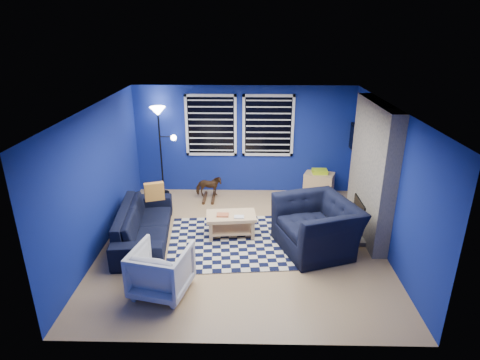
{
  "coord_description": "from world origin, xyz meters",
  "views": [
    {
      "loc": [
        0.1,
        -6.45,
        3.77
      ],
      "look_at": [
        -0.04,
        0.3,
        1.12
      ],
      "focal_mm": 30.0,
      "sensor_mm": 36.0,
      "label": 1
    }
  ],
  "objects_px": {
    "tv": "(356,140)",
    "coffee_table": "(231,220)",
    "cabinet": "(319,184)",
    "floor_lamp": "(160,124)",
    "armchair_big": "(317,226)",
    "rocking_horse": "(209,186)",
    "armchair_bent": "(161,270)",
    "sofa": "(144,224)"
  },
  "relations": [
    {
      "from": "sofa",
      "to": "floor_lamp",
      "type": "height_order",
      "value": "floor_lamp"
    },
    {
      "from": "armchair_bent",
      "to": "cabinet",
      "type": "height_order",
      "value": "armchair_bent"
    },
    {
      "from": "tv",
      "to": "floor_lamp",
      "type": "height_order",
      "value": "floor_lamp"
    },
    {
      "from": "cabinet",
      "to": "floor_lamp",
      "type": "relative_size",
      "value": 0.37
    },
    {
      "from": "cabinet",
      "to": "floor_lamp",
      "type": "bearing_deg",
      "value": -159.01
    },
    {
      "from": "tv",
      "to": "cabinet",
      "type": "height_order",
      "value": "tv"
    },
    {
      "from": "cabinet",
      "to": "armchair_big",
      "type": "bearing_deg",
      "value": -79.35
    },
    {
      "from": "sofa",
      "to": "rocking_horse",
      "type": "xyz_separation_m",
      "value": [
        1.02,
        1.85,
        -0.01
      ]
    },
    {
      "from": "tv",
      "to": "coffee_table",
      "type": "xyz_separation_m",
      "value": [
        -2.66,
        -1.73,
        -1.08
      ]
    },
    {
      "from": "armchair_big",
      "to": "floor_lamp",
      "type": "height_order",
      "value": "floor_lamp"
    },
    {
      "from": "coffee_table",
      "to": "armchair_big",
      "type": "bearing_deg",
      "value": -15.79
    },
    {
      "from": "sofa",
      "to": "rocking_horse",
      "type": "height_order",
      "value": "sofa"
    },
    {
      "from": "armchair_big",
      "to": "armchair_bent",
      "type": "height_order",
      "value": "armchair_big"
    },
    {
      "from": "armchair_big",
      "to": "rocking_horse",
      "type": "distance_m",
      "value": 2.98
    },
    {
      "from": "cabinet",
      "to": "coffee_table",
      "type": "bearing_deg",
      "value": -113.87
    },
    {
      "from": "rocking_horse",
      "to": "floor_lamp",
      "type": "xyz_separation_m",
      "value": [
        -1.08,
        0.3,
        1.38
      ]
    },
    {
      "from": "rocking_horse",
      "to": "floor_lamp",
      "type": "height_order",
      "value": "floor_lamp"
    },
    {
      "from": "armchair_big",
      "to": "armchair_bent",
      "type": "distance_m",
      "value": 2.8
    },
    {
      "from": "armchair_big",
      "to": "floor_lamp",
      "type": "relative_size",
      "value": 0.67
    },
    {
      "from": "cabinet",
      "to": "floor_lamp",
      "type": "height_order",
      "value": "floor_lamp"
    },
    {
      "from": "armchair_big",
      "to": "coffee_table",
      "type": "bearing_deg",
      "value": -125.23
    },
    {
      "from": "tv",
      "to": "rocking_horse",
      "type": "xyz_separation_m",
      "value": [
        -3.23,
        -0.06,
        -1.09
      ]
    },
    {
      "from": "tv",
      "to": "coffee_table",
      "type": "relative_size",
      "value": 1.03
    },
    {
      "from": "tv",
      "to": "cabinet",
      "type": "xyz_separation_m",
      "value": [
        -0.69,
        0.25,
        -1.12
      ]
    },
    {
      "from": "armchair_bent",
      "to": "floor_lamp",
      "type": "distance_m",
      "value": 3.99
    },
    {
      "from": "armchair_bent",
      "to": "rocking_horse",
      "type": "xyz_separation_m",
      "value": [
        0.38,
        3.4,
        -0.06
      ]
    },
    {
      "from": "rocking_horse",
      "to": "sofa",
      "type": "bearing_deg",
      "value": 145.94
    },
    {
      "from": "sofa",
      "to": "cabinet",
      "type": "distance_m",
      "value": 4.16
    },
    {
      "from": "armchair_big",
      "to": "cabinet",
      "type": "xyz_separation_m",
      "value": [
        0.44,
        2.41,
        -0.17
      ]
    },
    {
      "from": "coffee_table",
      "to": "floor_lamp",
      "type": "xyz_separation_m",
      "value": [
        -1.66,
        1.97,
        1.37
      ]
    },
    {
      "from": "rocking_horse",
      "to": "cabinet",
      "type": "bearing_deg",
      "value": -88.38
    },
    {
      "from": "tv",
      "to": "coffee_table",
      "type": "height_order",
      "value": "tv"
    },
    {
      "from": "coffee_table",
      "to": "floor_lamp",
      "type": "relative_size",
      "value": 0.47
    },
    {
      "from": "armchair_bent",
      "to": "rocking_horse",
      "type": "distance_m",
      "value": 3.42
    },
    {
      "from": "tv",
      "to": "armchair_big",
      "type": "distance_m",
      "value": 2.62
    },
    {
      "from": "coffee_table",
      "to": "cabinet",
      "type": "distance_m",
      "value": 2.79
    },
    {
      "from": "sofa",
      "to": "coffee_table",
      "type": "xyz_separation_m",
      "value": [
        1.6,
        0.18,
        -0.01
      ]
    },
    {
      "from": "armchair_bent",
      "to": "sofa",
      "type": "bearing_deg",
      "value": -54.47
    },
    {
      "from": "rocking_horse",
      "to": "cabinet",
      "type": "distance_m",
      "value": 2.56
    },
    {
      "from": "tv",
      "to": "cabinet",
      "type": "relative_size",
      "value": 1.32
    },
    {
      "from": "sofa",
      "to": "armchair_bent",
      "type": "distance_m",
      "value": 1.67
    },
    {
      "from": "tv",
      "to": "sofa",
      "type": "xyz_separation_m",
      "value": [
        -4.25,
        -1.91,
        -1.08
      ]
    }
  ]
}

